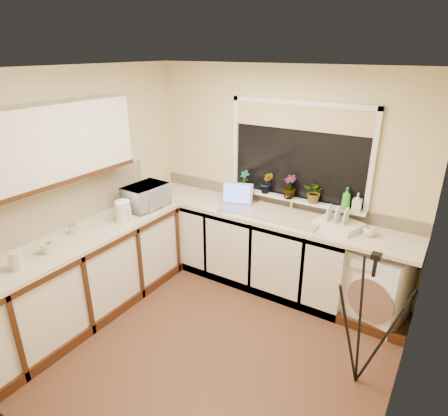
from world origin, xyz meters
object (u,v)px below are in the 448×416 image
washing_machine (377,285)px  soap_bottle_green (346,198)px  kettle (123,211)px  dish_rack (339,224)px  cup_left (46,249)px  glass_jug (16,261)px  plant_b (267,183)px  plant_d (315,192)px  tripod (365,322)px  plant_c (290,187)px  soap_bottle_clear (357,202)px  laptop (236,202)px  microwave (146,197)px  steel_jar (72,229)px  plant_a (245,180)px  cup_back (369,232)px

washing_machine → soap_bottle_green: bearing=171.1°
kettle → dish_rack: bearing=27.9°
soap_bottle_green → dish_rack: bearing=-92.4°
cup_left → dish_rack: bearing=43.3°
glass_jug → plant_b: (1.11, 2.36, 0.20)m
kettle → plant_d: plant_d is taller
tripod → plant_b: (-1.44, 1.13, 0.57)m
plant_c → soap_bottle_green: 0.62m
tripod → soap_bottle_clear: size_ratio=6.28×
plant_b → plant_d: size_ratio=1.06×
laptop → microwave: bearing=-165.5°
microwave → plant_d: size_ratio=2.03×
cup_left → plant_d: bearing=50.5°
laptop → glass_jug: bearing=-129.9°
glass_jug → plant_c: (1.39, 2.36, 0.20)m
steel_jar → dish_rack: bearing=35.3°
kettle → soap_bottle_green: bearing=31.2°
plant_a → washing_machine: bearing=-6.2°
laptop → microwave: 1.03m
dish_rack → plant_b: plant_b is taller
dish_rack → soap_bottle_green: 0.28m
plant_c → cup_left: bearing=-124.6°
laptop → glass_jug: size_ratio=2.75×
glass_jug → plant_a: bearing=70.8°
glass_jug → soap_bottle_green: size_ratio=0.69×
laptop → dish_rack: (1.16, 0.08, -0.04)m
kettle → cup_left: bearing=-94.3°
soap_bottle_clear → cup_back: 0.34m
cup_left → soap_bottle_green: bearing=45.4°
laptop → dish_rack: bearing=-14.2°
plant_a → cup_left: (-0.86, -2.07, -0.22)m
plant_d → soap_bottle_green: bearing=-0.2°
steel_jar → soap_bottle_clear: soap_bottle_clear is taller
plant_d → soap_bottle_clear: 0.45m
soap_bottle_green → soap_bottle_clear: (0.11, -0.00, -0.02)m
plant_b → soap_bottle_green: (0.90, 0.00, -0.01)m
washing_machine → cup_back: (-0.15, -0.01, 0.56)m
steel_jar → cup_left: size_ratio=0.95×
plant_d → soap_bottle_green: size_ratio=1.03×
dish_rack → glass_jug: 2.99m
kettle → plant_c: (1.36, 1.19, 0.18)m
cup_back → cup_left: bearing=-141.3°
dish_rack → plant_d: 0.43m
plant_a → soap_bottle_clear: bearing=0.2°
plant_b → cup_left: 2.37m
kettle → dish_rack: 2.23m
plant_a → plant_c: 0.57m
washing_machine → plant_d: plant_d is taller
washing_machine → laptop: size_ratio=1.76×
plant_a → cup_back: size_ratio=1.94×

